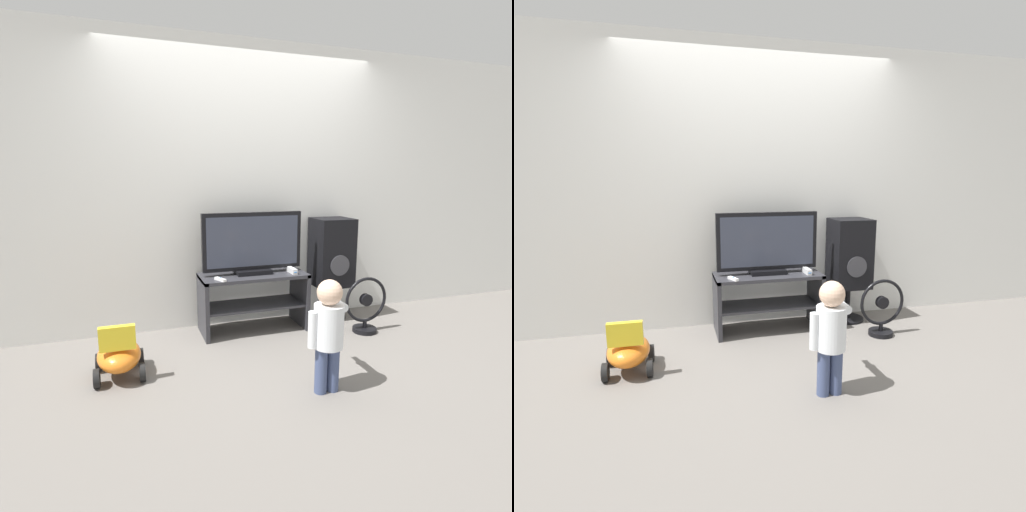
% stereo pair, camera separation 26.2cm
% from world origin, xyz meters
% --- Properties ---
extents(ground_plane, '(16.00, 16.00, 0.00)m').
position_xyz_m(ground_plane, '(0.00, 0.00, 0.00)').
color(ground_plane, slate).
extents(wall_back, '(10.00, 0.06, 2.60)m').
position_xyz_m(wall_back, '(0.00, 0.49, 1.30)').
color(wall_back, silver).
rests_on(wall_back, ground_plane).
extents(tv_stand, '(0.97, 0.41, 0.53)m').
position_xyz_m(tv_stand, '(0.00, 0.20, 0.35)').
color(tv_stand, '#2D2D33').
rests_on(tv_stand, ground_plane).
extents(television, '(0.92, 0.20, 0.56)m').
position_xyz_m(television, '(0.00, 0.22, 0.81)').
color(television, black).
rests_on(television, tv_stand).
extents(game_console, '(0.04, 0.18, 0.05)m').
position_xyz_m(game_console, '(0.35, 0.14, 0.56)').
color(game_console, white).
rests_on(game_console, tv_stand).
extents(remote_primary, '(0.08, 0.13, 0.03)m').
position_xyz_m(remote_primary, '(-0.34, 0.06, 0.54)').
color(remote_primary, white).
rests_on(remote_primary, tv_stand).
extents(child, '(0.29, 0.44, 0.76)m').
position_xyz_m(child, '(0.13, -0.98, 0.45)').
color(child, '#3F4C72').
rests_on(child, ground_plane).
extents(speaker_tower, '(0.36, 0.35, 1.01)m').
position_xyz_m(speaker_tower, '(0.83, 0.27, 0.65)').
color(speaker_tower, black).
rests_on(speaker_tower, ground_plane).
extents(floor_fan, '(0.42, 0.22, 0.52)m').
position_xyz_m(floor_fan, '(0.95, -0.17, 0.23)').
color(floor_fan, black).
rests_on(floor_fan, ground_plane).
extents(ride_on_toy, '(0.34, 0.46, 0.42)m').
position_xyz_m(ride_on_toy, '(-1.18, -0.35, 0.16)').
color(ride_on_toy, orange).
rests_on(ride_on_toy, ground_plane).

